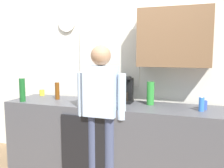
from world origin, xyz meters
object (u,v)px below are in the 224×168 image
object	(u,v)px
coffee_maker	(125,91)
dish_soap	(202,104)
bottle_green_wine	(22,90)
cup_yellow_cup	(42,93)
cup_blue_mug	(203,105)
person_at_sink	(101,105)
storage_canister	(95,93)
bottle_amber_beer	(57,91)
bottle_clear_soda	(150,93)

from	to	relation	value
coffee_maker	dish_soap	distance (m)	0.93
bottle_green_wine	cup_yellow_cup	bearing A→B (deg)	93.70
bottle_green_wine	cup_blue_mug	bearing A→B (deg)	7.36
coffee_maker	cup_blue_mug	xyz separation A→B (m)	(0.93, -0.11, -0.10)
coffee_maker	dish_soap	world-z (taller)	coffee_maker
cup_yellow_cup	person_at_sink	bearing A→B (deg)	-25.10
storage_canister	cup_blue_mug	bearing A→B (deg)	-7.40
cup_blue_mug	storage_canister	world-z (taller)	storage_canister
bottle_green_wine	bottle_amber_beer	world-z (taller)	bottle_green_wine
cup_blue_mug	dish_soap	bearing A→B (deg)	-102.07
coffee_maker	bottle_amber_beer	xyz separation A→B (m)	(-0.92, -0.11, -0.03)
cup_blue_mug	bottle_clear_soda	bearing A→B (deg)	174.51
coffee_maker	bottle_amber_beer	bearing A→B (deg)	-173.14
cup_blue_mug	cup_yellow_cup	size ratio (longest dim) A/B	1.18
bottle_clear_soda	storage_canister	distance (m)	0.79
person_at_sink	bottle_amber_beer	bearing A→B (deg)	158.69
dish_soap	person_at_sink	distance (m)	1.09
bottle_amber_beer	cup_blue_mug	size ratio (longest dim) A/B	2.30
cup_blue_mug	dish_soap	xyz separation A→B (m)	(-0.02, -0.10, 0.03)
coffee_maker	dish_soap	size ratio (longest dim) A/B	1.83
coffee_maker	cup_blue_mug	world-z (taller)	coffee_maker
coffee_maker	bottle_green_wine	xyz separation A→B (m)	(-1.26, -0.39, 0.00)
coffee_maker	person_at_sink	size ratio (longest dim) A/B	0.21
bottle_green_wine	bottle_amber_beer	distance (m)	0.44
dish_soap	storage_canister	distance (m)	1.38
cup_yellow_cup	storage_canister	xyz separation A→B (m)	(0.84, 0.00, 0.04)
cup_yellow_cup	storage_canister	bearing A→B (deg)	0.09
storage_canister	bottle_amber_beer	bearing A→B (deg)	-158.77
bottle_green_wine	storage_canister	distance (m)	0.94
bottle_clear_soda	dish_soap	distance (m)	0.60
storage_canister	person_at_sink	distance (m)	0.62
bottle_amber_beer	coffee_maker	bearing A→B (deg)	6.86
bottle_amber_beer	cup_yellow_cup	world-z (taller)	bottle_amber_beer
cup_blue_mug	storage_canister	distance (m)	1.39
coffee_maker	storage_canister	distance (m)	0.46
bottle_amber_beer	bottle_clear_soda	size ratio (longest dim) A/B	0.82
coffee_maker	bottle_amber_beer	world-z (taller)	coffee_maker
dish_soap	storage_canister	size ratio (longest dim) A/B	1.06
bottle_amber_beer	person_at_sink	distance (m)	0.85
cup_yellow_cup	person_at_sink	xyz separation A→B (m)	(1.15, -0.54, 0.01)
bottle_amber_beer	cup_blue_mug	world-z (taller)	bottle_amber_beer
coffee_maker	person_at_sink	bearing A→B (deg)	-107.33
bottle_green_wine	cup_blue_mug	size ratio (longest dim) A/B	3.00
dish_soap	person_at_sink	bearing A→B (deg)	-165.99
coffee_maker	cup_yellow_cup	size ratio (longest dim) A/B	3.88
cup_yellow_cup	person_at_sink	world-z (taller)	person_at_sink
coffee_maker	cup_yellow_cup	distance (m)	1.30
bottle_clear_soda	coffee_maker	bearing A→B (deg)	171.73
coffee_maker	bottle_clear_soda	size ratio (longest dim) A/B	1.18
bottle_clear_soda	cup_yellow_cup	world-z (taller)	bottle_clear_soda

